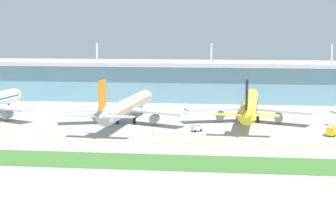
{
  "coord_description": "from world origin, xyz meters",
  "views": [
    {
      "loc": [
        13.07,
        -172.02,
        35.2
      ],
      "look_at": [
        -12.64,
        32.64,
        7.0
      ],
      "focal_mm": 60.11,
      "sensor_mm": 36.0,
      "label": 1
    }
  ],
  "objects_px": {
    "fuel_truck": "(333,129)",
    "safety_cone_nose_front": "(86,132)",
    "baggage_cart": "(197,128)",
    "airliner_far_middle": "(250,105)",
    "safety_cone_left_wingtip": "(69,129)",
    "airliner_near_middle": "(127,106)",
    "safety_cone_right_wingtip": "(153,133)"
  },
  "relations": [
    {
      "from": "safety_cone_left_wingtip",
      "to": "safety_cone_right_wingtip",
      "type": "xyz_separation_m",
      "value": [
        30.61,
        -5.22,
        0.0
      ]
    },
    {
      "from": "airliner_far_middle",
      "to": "safety_cone_left_wingtip",
      "type": "xyz_separation_m",
      "value": [
        -63.11,
        -23.79,
        -6.11
      ]
    },
    {
      "from": "safety_cone_left_wingtip",
      "to": "airliner_far_middle",
      "type": "bearing_deg",
      "value": 20.66
    },
    {
      "from": "airliner_near_middle",
      "to": "baggage_cart",
      "type": "xyz_separation_m",
      "value": [
        27.0,
        -13.13,
        -5.19
      ]
    },
    {
      "from": "airliner_near_middle",
      "to": "safety_cone_nose_front",
      "type": "bearing_deg",
      "value": -116.11
    },
    {
      "from": "safety_cone_left_wingtip",
      "to": "fuel_truck",
      "type": "bearing_deg",
      "value": 0.18
    },
    {
      "from": "fuel_truck",
      "to": "safety_cone_left_wingtip",
      "type": "distance_m",
      "value": 90.01
    },
    {
      "from": "airliner_near_middle",
      "to": "fuel_truck",
      "type": "relative_size",
      "value": 9.11
    },
    {
      "from": "fuel_truck",
      "to": "baggage_cart",
      "type": "distance_m",
      "value": 45.25
    },
    {
      "from": "baggage_cart",
      "to": "safety_cone_right_wingtip",
      "type": "distance_m",
      "value": 15.88
    },
    {
      "from": "airliner_near_middle",
      "to": "safety_cone_nose_front",
      "type": "height_order",
      "value": "airliner_near_middle"
    },
    {
      "from": "baggage_cart",
      "to": "safety_cone_left_wingtip",
      "type": "distance_m",
      "value": 44.83
    },
    {
      "from": "safety_cone_left_wingtip",
      "to": "safety_cone_nose_front",
      "type": "distance_m",
      "value": 9.49
    },
    {
      "from": "airliner_near_middle",
      "to": "fuel_truck",
      "type": "bearing_deg",
      "value": -11.54
    },
    {
      "from": "airliner_near_middle",
      "to": "baggage_cart",
      "type": "distance_m",
      "value": 30.47
    },
    {
      "from": "baggage_cart",
      "to": "safety_cone_nose_front",
      "type": "height_order",
      "value": "baggage_cart"
    },
    {
      "from": "airliner_near_middle",
      "to": "safety_cone_left_wingtip",
      "type": "xyz_separation_m",
      "value": [
        -17.77,
        -15.03,
        -6.11
      ]
    },
    {
      "from": "airliner_near_middle",
      "to": "safety_cone_left_wingtip",
      "type": "bearing_deg",
      "value": -139.78
    },
    {
      "from": "fuel_truck",
      "to": "safety_cone_left_wingtip",
      "type": "relative_size",
      "value": 10.92
    },
    {
      "from": "airliner_near_middle",
      "to": "baggage_cart",
      "type": "bearing_deg",
      "value": -25.93
    },
    {
      "from": "airliner_near_middle",
      "to": "airliner_far_middle",
      "type": "xyz_separation_m",
      "value": [
        45.33,
        8.76,
        0.0
      ]
    },
    {
      "from": "fuel_truck",
      "to": "safety_cone_left_wingtip",
      "type": "xyz_separation_m",
      "value": [
        -89.99,
        -0.29,
        -1.91
      ]
    },
    {
      "from": "airliner_far_middle",
      "to": "fuel_truck",
      "type": "relative_size",
      "value": 9.17
    },
    {
      "from": "airliner_near_middle",
      "to": "airliner_far_middle",
      "type": "bearing_deg",
      "value": 10.94
    },
    {
      "from": "fuel_truck",
      "to": "baggage_cart",
      "type": "relative_size",
      "value": 1.96
    },
    {
      "from": "fuel_truck",
      "to": "safety_cone_nose_front",
      "type": "relative_size",
      "value": 10.92
    },
    {
      "from": "airliner_far_middle",
      "to": "safety_cone_right_wingtip",
      "type": "bearing_deg",
      "value": -138.24
    },
    {
      "from": "baggage_cart",
      "to": "fuel_truck",
      "type": "bearing_deg",
      "value": -2.05
    },
    {
      "from": "baggage_cart",
      "to": "safety_cone_right_wingtip",
      "type": "height_order",
      "value": "baggage_cart"
    },
    {
      "from": "safety_cone_left_wingtip",
      "to": "safety_cone_right_wingtip",
      "type": "distance_m",
      "value": 31.06
    },
    {
      "from": "airliner_far_middle",
      "to": "safety_cone_left_wingtip",
      "type": "distance_m",
      "value": 67.72
    },
    {
      "from": "fuel_truck",
      "to": "safety_cone_nose_front",
      "type": "height_order",
      "value": "fuel_truck"
    }
  ]
}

